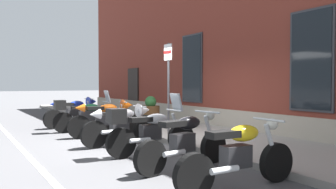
{
  "coord_description": "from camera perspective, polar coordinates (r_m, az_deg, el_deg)",
  "views": [
    {
      "loc": [
        7.65,
        -4.4,
        1.52
      ],
      "look_at": [
        -1.23,
        1.1,
        1.19
      ],
      "focal_mm": 35.98,
      "sensor_mm": 36.0,
      "label": 1
    }
  ],
  "objects": [
    {
      "name": "motorcycle_white_sport",
      "position": [
        8.44,
        -7.48,
        -4.76
      ],
      "size": [
        0.62,
        2.09,
        1.03
      ],
      "color": "black",
      "rests_on": "ground_plane"
    },
    {
      "name": "barrel_planter",
      "position": [
        11.8,
        -2.96,
        -3.01
      ],
      "size": [
        0.66,
        0.66,
        0.96
      ],
      "color": "brown",
      "rests_on": "sidewalk"
    },
    {
      "name": "motorcycle_silver_touring",
      "position": [
        7.17,
        -3.47,
        -6.0
      ],
      "size": [
        0.62,
        2.08,
        1.31
      ],
      "color": "black",
      "rests_on": "ground_plane"
    },
    {
      "name": "motorcycle_blue_sport",
      "position": [
        12.3,
        -15.27,
        -2.68
      ],
      "size": [
        0.69,
        2.17,
        1.06
      ],
      "color": "black",
      "rests_on": "ground_plane"
    },
    {
      "name": "ground_plane",
      "position": [
        8.95,
        -1.82,
        -7.98
      ],
      "size": [
        140.0,
        140.0,
        0.0
      ],
      "primitive_type": "plane",
      "color": "#424244"
    },
    {
      "name": "brick_pub_facade",
      "position": [
        13.74,
        24.06,
        10.83
      ],
      "size": [
        24.84,
        7.83,
        7.44
      ],
      "color": "maroon",
      "rests_on": "ground_plane"
    },
    {
      "name": "motorcycle_orange_sport",
      "position": [
        9.82,
        -10.19,
        -3.72
      ],
      "size": [
        0.62,
        2.11,
        1.08
      ],
      "color": "black",
      "rests_on": "ground_plane"
    },
    {
      "name": "sidewalk",
      "position": [
        9.75,
        5.75,
        -6.79
      ],
      "size": [
        30.84,
        2.94,
        0.13
      ],
      "primitive_type": "cube",
      "color": "gray",
      "rests_on": "ground_plane"
    },
    {
      "name": "motorcycle_green_touring",
      "position": [
        11.03,
        -14.01,
        -3.32
      ],
      "size": [
        0.62,
        2.17,
        1.31
      ],
      "color": "black",
      "rests_on": "ground_plane"
    },
    {
      "name": "motorcycle_yellow_naked",
      "position": [
        5.03,
        12.07,
        -10.08
      ],
      "size": [
        0.62,
        2.15,
        1.0
      ],
      "color": "black",
      "rests_on": "ground_plane"
    },
    {
      "name": "parking_sign",
      "position": [
        9.15,
        0.05,
        3.19
      ],
      "size": [
        0.36,
        0.07,
        2.5
      ],
      "color": "#4C4C51",
      "rests_on": "sidewalk"
    },
    {
      "name": "lane_stripe",
      "position": [
        7.89,
        -22.7,
        -9.43
      ],
      "size": [
        30.84,
        0.12,
        0.01
      ],
      "primitive_type": "cube",
      "color": "silver",
      "rests_on": "ground_plane"
    },
    {
      "name": "motorcycle_black_naked",
      "position": [
        6.06,
        3.0,
        -7.96
      ],
      "size": [
        0.65,
        2.13,
        1.01
      ],
      "color": "black",
      "rests_on": "ground_plane"
    }
  ]
}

